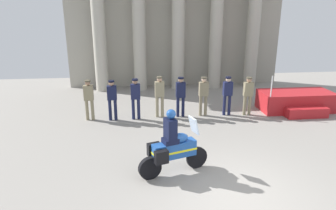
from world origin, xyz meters
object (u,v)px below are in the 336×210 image
at_px(officer_in_row_6, 228,93).
at_px(officer_in_row_2, 136,96).
at_px(officer_in_row_0, 89,97).
at_px(officer_in_row_4, 181,94).
at_px(officer_in_row_5, 204,93).
at_px(officer_in_row_3, 160,93).
at_px(reviewing_stand, 296,102).
at_px(officer_in_row_1, 112,97).
at_px(motorcycle_with_rider, 172,148).
at_px(officer_in_row_7, 248,93).

bearing_deg(officer_in_row_6, officer_in_row_2, -0.40).
distance_m(officer_in_row_0, officer_in_row_4, 3.75).
xyz_separation_m(officer_in_row_0, officer_in_row_5, (4.73, 0.02, 0.00)).
bearing_deg(officer_in_row_3, officer_in_row_5, 176.87).
distance_m(officer_in_row_0, officer_in_row_5, 4.73).
height_order(reviewing_stand, officer_in_row_2, reviewing_stand).
xyz_separation_m(reviewing_stand, officer_in_row_6, (-3.27, -0.25, 0.58)).
relative_size(officer_in_row_3, officer_in_row_5, 1.03).
distance_m(reviewing_stand, officer_in_row_1, 8.11).
distance_m(officer_in_row_4, officer_in_row_6, 2.00).
height_order(officer_in_row_5, officer_in_row_6, officer_in_row_5).
xyz_separation_m(officer_in_row_2, officer_in_row_4, (1.87, 0.11, -0.00)).
bearing_deg(officer_in_row_4, officer_in_row_1, 0.66).
xyz_separation_m(reviewing_stand, officer_in_row_0, (-9.02, -0.23, 0.58)).
xyz_separation_m(officer_in_row_1, officer_in_row_4, (2.81, 0.12, 0.02)).
bearing_deg(officer_in_row_6, motorcycle_with_rider, 55.79).
bearing_deg(officer_in_row_1, officer_in_row_2, 179.11).
bearing_deg(officer_in_row_6, reviewing_stand, -177.54).
distance_m(reviewing_stand, officer_in_row_5, 4.34).
distance_m(officer_in_row_4, officer_in_row_5, 0.98).
bearing_deg(officer_in_row_5, officer_in_row_4, -0.44).
distance_m(officer_in_row_2, officer_in_row_3, 1.01).
relative_size(officer_in_row_4, motorcycle_with_rider, 0.84).
relative_size(officer_in_row_2, officer_in_row_4, 1.00).
relative_size(officer_in_row_5, officer_in_row_7, 1.02).
bearing_deg(officer_in_row_1, officer_in_row_4, -179.34).
xyz_separation_m(officer_in_row_0, motorcycle_with_rider, (2.82, -4.64, -0.19)).
distance_m(officer_in_row_1, officer_in_row_2, 0.94).
distance_m(reviewing_stand, officer_in_row_4, 5.31).
bearing_deg(officer_in_row_3, reviewing_stand, 179.75).
xyz_separation_m(officer_in_row_4, officer_in_row_6, (2.00, -0.01, -0.02)).
bearing_deg(officer_in_row_1, officer_in_row_7, 178.52).
bearing_deg(officer_in_row_3, officer_in_row_7, 175.83).
distance_m(officer_in_row_4, officer_in_row_7, 2.88).
height_order(officer_in_row_2, officer_in_row_3, officer_in_row_3).
height_order(officer_in_row_2, officer_in_row_4, officer_in_row_2).
bearing_deg(reviewing_stand, officer_in_row_4, -177.43).
distance_m(officer_in_row_7, motorcycle_with_rider, 5.93).
height_order(reviewing_stand, officer_in_row_4, reviewing_stand).
distance_m(officer_in_row_1, officer_in_row_3, 1.95).
relative_size(officer_in_row_2, officer_in_row_6, 1.02).
relative_size(officer_in_row_0, officer_in_row_7, 1.01).
height_order(reviewing_stand, officer_in_row_5, reviewing_stand).
height_order(officer_in_row_6, officer_in_row_7, officer_in_row_6).
relative_size(officer_in_row_1, officer_in_row_5, 0.99).
xyz_separation_m(officer_in_row_3, motorcycle_with_rider, (-0.06, -4.70, -0.23)).
bearing_deg(officer_in_row_5, motorcycle_with_rider, 65.92).
bearing_deg(officer_in_row_7, officer_in_row_1, -1.48).
bearing_deg(officer_in_row_7, reviewing_stand, -174.17).
distance_m(officer_in_row_6, officer_in_row_7, 0.87).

